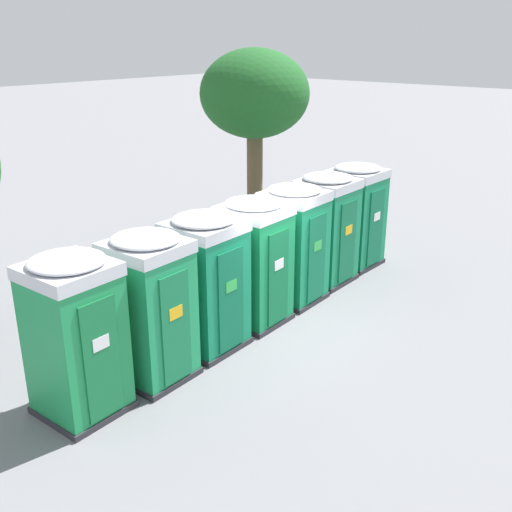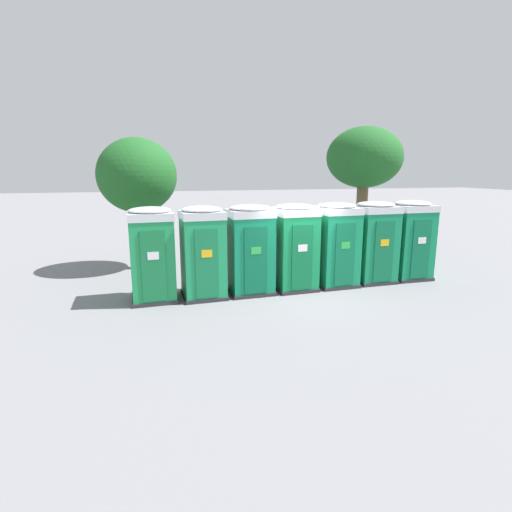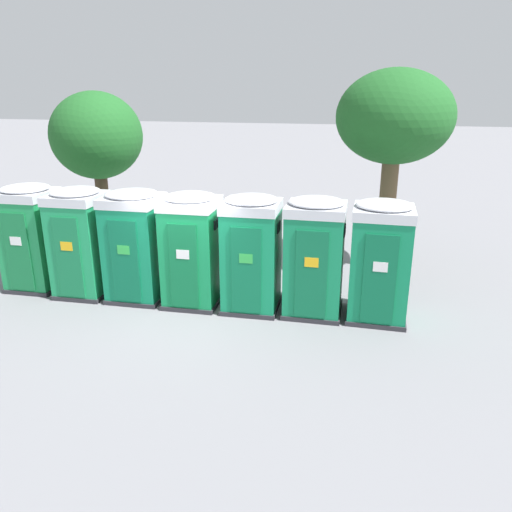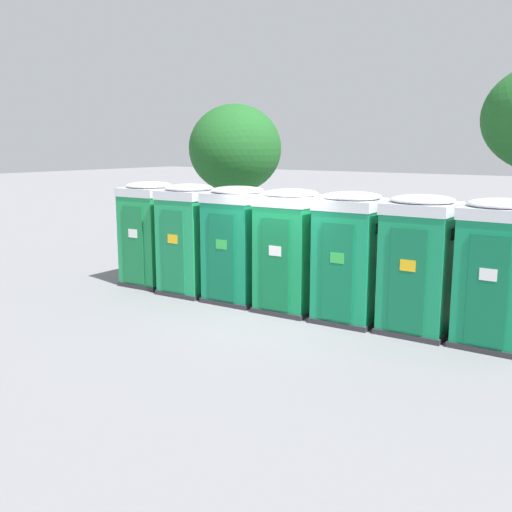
{
  "view_description": "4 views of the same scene",
  "coord_description": "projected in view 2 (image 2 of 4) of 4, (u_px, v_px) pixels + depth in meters",
  "views": [
    {
      "loc": [
        -8.34,
        -6.77,
        5.42
      ],
      "look_at": [
        0.12,
        0.36,
        1.33
      ],
      "focal_mm": 42.0,
      "sensor_mm": 36.0,
      "label": 1
    },
    {
      "loc": [
        -4.12,
        -10.49,
        3.47
      ],
      "look_at": [
        -1.16,
        0.33,
        1.06
      ],
      "focal_mm": 28.0,
      "sensor_mm": 36.0,
      "label": 2
    },
    {
      "loc": [
        3.81,
        -9.54,
        4.65
      ],
      "look_at": [
        1.43,
        0.39,
        1.2
      ],
      "focal_mm": 35.0,
      "sensor_mm": 36.0,
      "label": 3
    },
    {
      "loc": [
        6.46,
        -9.99,
        3.42
      ],
      "look_at": [
        -0.9,
        0.34,
        1.05
      ],
      "focal_mm": 42.0,
      "sensor_mm": 36.0,
      "label": 4
    }
  ],
  "objects": [
    {
      "name": "portapotty_5",
      "position": [
        374.0,
        242.0,
        12.51
      ],
      "size": [
        1.26,
        1.22,
        2.54
      ],
      "color": "#2D2D33",
      "rests_on": "ground"
    },
    {
      "name": "portapotty_0",
      "position": [
        152.0,
        254.0,
        10.66
      ],
      "size": [
        1.22,
        1.24,
        2.54
      ],
      "color": "#2D2D33",
      "rests_on": "ground"
    },
    {
      "name": "portapotty_4",
      "position": [
        336.0,
        244.0,
        12.08
      ],
      "size": [
        1.25,
        1.25,
        2.54
      ],
      "color": "#2D2D33",
      "rests_on": "ground"
    },
    {
      "name": "ground_plane",
      "position": [
        297.0,
        291.0,
        11.68
      ],
      "size": [
        120.0,
        120.0,
        0.0
      ],
      "primitive_type": "plane",
      "color": "slate"
    },
    {
      "name": "portapotty_6",
      "position": [
        410.0,
        239.0,
        12.9
      ],
      "size": [
        1.22,
        1.21,
        2.54
      ],
      "color": "#2D2D33",
      "rests_on": "ground"
    },
    {
      "name": "street_tree_0",
      "position": [
        137.0,
        177.0,
        13.8
      ],
      "size": [
        2.71,
        2.71,
        4.58
      ],
      "color": "#4C3826",
      "rests_on": "ground"
    },
    {
      "name": "portapotty_3",
      "position": [
        294.0,
        247.0,
        11.69
      ],
      "size": [
        1.23,
        1.24,
        2.54
      ],
      "color": "#2D2D33",
      "rests_on": "ground"
    },
    {
      "name": "street_tree_1",
      "position": [
        364.0,
        159.0,
        15.55
      ],
      "size": [
        2.93,
        2.93,
        5.14
      ],
      "color": "brown",
      "rests_on": "ground"
    },
    {
      "name": "portapotty_2",
      "position": [
        250.0,
        249.0,
        11.33
      ],
      "size": [
        1.28,
        1.24,
        2.54
      ],
      "color": "#2D2D33",
      "rests_on": "ground"
    },
    {
      "name": "portapotty_1",
      "position": [
        203.0,
        252.0,
        10.93
      ],
      "size": [
        1.21,
        1.24,
        2.54
      ],
      "color": "#2D2D33",
      "rests_on": "ground"
    }
  ]
}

